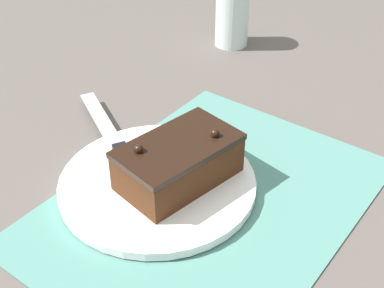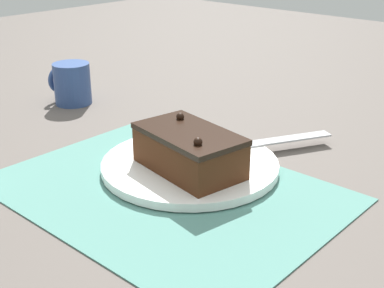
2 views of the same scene
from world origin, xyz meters
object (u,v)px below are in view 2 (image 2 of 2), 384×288
object	(u,v)px
serving_knife	(236,144)
cake_plate	(190,165)
coffee_mug	(72,83)
chocolate_cake	(189,150)

from	to	relation	value
serving_knife	cake_plate	bearing A→B (deg)	-73.41
cake_plate	serving_knife	xyz separation A→B (m)	(-0.02, -0.09, 0.01)
serving_knife	coffee_mug	world-z (taller)	coffee_mug
serving_knife	chocolate_cake	bearing A→B (deg)	-62.20
coffee_mug	cake_plate	bearing A→B (deg)	168.55
cake_plate	chocolate_cake	world-z (taller)	chocolate_cake
chocolate_cake	serving_knife	distance (m)	0.11
cake_plate	chocolate_cake	size ratio (longest dim) A/B	1.53
cake_plate	serving_knife	bearing A→B (deg)	-101.91
cake_plate	serving_knife	size ratio (longest dim) A/B	1.15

